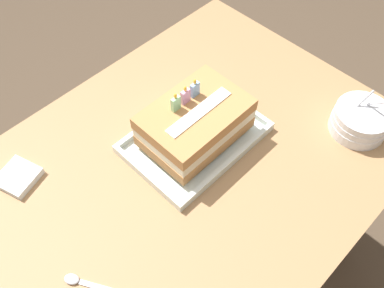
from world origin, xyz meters
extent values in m
plane|color=#4C3D2D|center=(0.00, 0.00, 0.00)|extent=(8.00, 8.00, 0.00)
cube|color=#9E754C|center=(0.00, 0.00, 0.72)|extent=(1.03, 0.78, 0.04)
cube|color=#9E754C|center=(0.46, -0.33, 0.35)|extent=(0.06, 0.06, 0.70)
cube|color=#9E754C|center=(-0.46, 0.33, 0.35)|extent=(0.06, 0.06, 0.70)
cube|color=#9E754C|center=(0.46, 0.33, 0.35)|extent=(0.06, 0.06, 0.70)
cube|color=silver|center=(0.06, 0.04, 0.74)|extent=(0.33, 0.23, 0.01)
cube|color=silver|center=(0.06, -0.07, 0.75)|extent=(0.33, 0.01, 0.02)
cube|color=silver|center=(0.06, 0.15, 0.75)|extent=(0.33, 0.01, 0.02)
cube|color=silver|center=(-0.10, 0.04, 0.75)|extent=(0.01, 0.21, 0.02)
cube|color=silver|center=(0.21, 0.04, 0.75)|extent=(0.01, 0.21, 0.02)
cube|color=#B77F4A|center=(0.06, 0.04, 0.78)|extent=(0.24, 0.17, 0.03)
cube|color=beige|center=(0.06, 0.04, 0.81)|extent=(0.24, 0.17, 0.03)
cube|color=#B77F4A|center=(0.06, 0.04, 0.84)|extent=(0.24, 0.17, 0.03)
cube|color=white|center=(0.06, 0.02, 0.86)|extent=(0.18, 0.03, 0.00)
cube|color=#99DB9E|center=(0.03, 0.07, 0.87)|extent=(0.02, 0.01, 0.04)
ellipsoid|color=yellow|center=(0.03, 0.07, 0.90)|extent=(0.01, 0.01, 0.01)
cube|color=#E099C6|center=(0.06, 0.07, 0.87)|extent=(0.02, 0.01, 0.04)
ellipsoid|color=yellow|center=(0.06, 0.07, 0.90)|extent=(0.01, 0.01, 0.01)
cube|color=#8CB7EA|center=(0.09, 0.07, 0.87)|extent=(0.02, 0.01, 0.04)
ellipsoid|color=yellow|center=(0.09, 0.07, 0.90)|extent=(0.01, 0.01, 0.01)
cylinder|color=white|center=(0.37, -0.23, 0.75)|extent=(0.14, 0.14, 0.03)
cylinder|color=white|center=(0.37, -0.23, 0.77)|extent=(0.14, 0.14, 0.03)
cylinder|color=white|center=(0.37, -0.23, 0.79)|extent=(0.14, 0.14, 0.03)
cylinder|color=silver|center=(0.39, -0.23, 0.82)|extent=(0.02, 0.06, 0.06)
cylinder|color=silver|center=(0.38, -0.21, 0.82)|extent=(0.04, 0.03, 0.07)
ellipsoid|color=silver|center=(-0.36, -0.03, 0.74)|extent=(0.03, 0.04, 0.01)
cube|color=white|center=(-0.31, 0.25, 0.75)|extent=(0.11, 0.10, 0.02)
camera|label=1|loc=(-0.39, -0.39, 1.58)|focal=39.63mm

